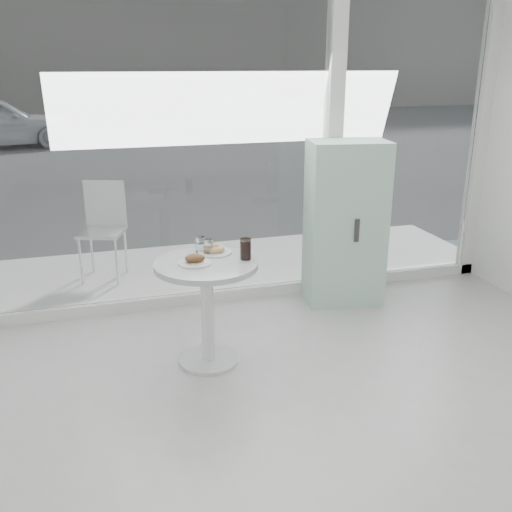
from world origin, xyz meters
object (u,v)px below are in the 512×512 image
object	(u,v)px
patio_chair	(103,223)
cola_glass	(246,249)
main_table	(207,292)
plate_fritter	(195,260)
plate_donut	(215,250)
mint_cabinet	(345,223)
car_silver	(260,111)
water_tumbler_a	(200,245)
water_tumbler_b	(208,248)

from	to	relation	value
patio_chair	cola_glass	size ratio (longest dim) A/B	6.35
main_table	cola_glass	size ratio (longest dim) A/B	5.21
plate_fritter	plate_donut	size ratio (longest dim) A/B	0.93
mint_cabinet	plate_donut	xyz separation A→B (m)	(-1.32, -0.62, 0.07)
patio_chair	plate_fritter	distance (m)	2.02
car_silver	water_tumbler_a	distance (m)	14.13
car_silver	water_tumbler_b	distance (m)	14.19
plate_donut	cola_glass	xyz separation A→B (m)	(0.18, -0.19, 0.05)
water_tumbler_b	cola_glass	distance (m)	0.28
water_tumbler_b	mint_cabinet	bearing A→B (deg)	25.15
patio_chair	water_tumbler_b	distance (m)	1.91
water_tumbler_b	main_table	bearing A→B (deg)	-108.34
main_table	water_tumbler_a	world-z (taller)	water_tumbler_a
mint_cabinet	car_silver	world-z (taller)	mint_cabinet
car_silver	plate_donut	distance (m)	14.16
mint_cabinet	patio_chair	world-z (taller)	mint_cabinet
patio_chair	water_tumbler_a	bearing A→B (deg)	-51.04
main_table	patio_chair	distance (m)	2.02
mint_cabinet	patio_chair	xyz separation A→B (m)	(-2.04, 1.12, -0.14)
plate_fritter	plate_donut	xyz separation A→B (m)	(0.18, 0.18, -0.01)
patio_chair	car_silver	world-z (taller)	car_silver
mint_cabinet	plate_donut	bearing A→B (deg)	-145.49
patio_chair	cola_glass	distance (m)	2.15
plate_fritter	water_tumbler_a	distance (m)	0.27
car_silver	cola_glass	size ratio (longest dim) A/B	26.70
main_table	cola_glass	bearing A→B (deg)	-3.37
water_tumbler_b	water_tumbler_a	bearing A→B (deg)	116.60
plate_fritter	cola_glass	bearing A→B (deg)	-0.81
plate_fritter	cola_glass	distance (m)	0.36
main_table	plate_donut	world-z (taller)	plate_donut
mint_cabinet	water_tumbler_b	xyz separation A→B (m)	(-1.37, -0.64, 0.10)
patio_chair	water_tumbler_a	size ratio (longest dim) A/B	8.54
car_silver	plate_donut	size ratio (longest dim) A/B	16.15
main_table	water_tumbler_b	size ratio (longest dim) A/B	6.73
car_silver	main_table	bearing A→B (deg)	168.93
car_silver	plate_donut	bearing A→B (deg)	169.10
water_tumbler_b	patio_chair	bearing A→B (deg)	110.98
water_tumbler_a	cola_glass	distance (m)	0.37
plate_fritter	water_tumbler_b	size ratio (longest dim) A/B	1.98
patio_chair	water_tumbler_a	world-z (taller)	patio_chair
plate_donut	cola_glass	world-z (taller)	cola_glass
main_table	plate_fritter	xyz separation A→B (m)	(-0.08, -0.01, 0.25)
main_table	water_tumbler_a	size ratio (longest dim) A/B	7.00
mint_cabinet	plate_fritter	bearing A→B (deg)	-142.40
plate_donut	water_tumbler_a	xyz separation A→B (m)	(-0.09, 0.07, 0.03)
cola_glass	mint_cabinet	bearing A→B (deg)	35.48
plate_donut	cola_glass	bearing A→B (deg)	-46.87
main_table	cola_glass	world-z (taller)	cola_glass
water_tumbler_a	water_tumbler_b	xyz separation A→B (m)	(0.04, -0.09, 0.00)
water_tumbler_a	water_tumbler_b	distance (m)	0.10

